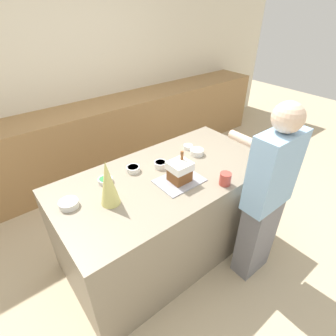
# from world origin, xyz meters

# --- Properties ---
(ground_plane) EXTENTS (12.00, 12.00, 0.00)m
(ground_plane) POSITION_xyz_m (0.00, 0.00, 0.00)
(ground_plane) COLOR #C6B28E
(wall_back) EXTENTS (8.00, 0.05, 2.60)m
(wall_back) POSITION_xyz_m (0.00, 2.05, 1.30)
(wall_back) COLOR beige
(wall_back) RESTS_ON ground_plane
(back_cabinet_block) EXTENTS (6.00, 0.60, 0.96)m
(back_cabinet_block) POSITION_xyz_m (0.00, 1.72, 0.48)
(back_cabinet_block) COLOR #9E7547
(back_cabinet_block) RESTS_ON ground_plane
(kitchen_island) EXTENTS (1.90, 0.97, 0.89)m
(kitchen_island) POSITION_xyz_m (0.00, 0.00, 0.45)
(kitchen_island) COLOR gray
(kitchen_island) RESTS_ON ground_plane
(baking_tray) EXTENTS (0.37, 0.28, 0.01)m
(baking_tray) POSITION_xyz_m (0.02, -0.14, 0.90)
(baking_tray) COLOR #9E9EA8
(baking_tray) RESTS_ON kitchen_island
(gingerbread_house) EXTENTS (0.17, 0.16, 0.24)m
(gingerbread_house) POSITION_xyz_m (0.02, -0.14, 0.99)
(gingerbread_house) COLOR brown
(gingerbread_house) RESTS_ON baking_tray
(decorative_tree) EXTENTS (0.14, 0.14, 0.35)m
(decorative_tree) POSITION_xyz_m (-0.54, -0.03, 1.07)
(decorative_tree) COLOR #DBD675
(decorative_tree) RESTS_ON kitchen_island
(candy_bowl_center_rear) EXTENTS (0.09, 0.09, 0.04)m
(candy_bowl_center_rear) POSITION_xyz_m (0.44, 0.22, 0.91)
(candy_bowl_center_rear) COLOR white
(candy_bowl_center_rear) RESTS_ON kitchen_island
(candy_bowl_far_right) EXTENTS (0.13, 0.13, 0.05)m
(candy_bowl_far_right) POSITION_xyz_m (0.43, 0.09, 0.92)
(candy_bowl_far_right) COLOR white
(candy_bowl_far_right) RESTS_ON kitchen_island
(candy_bowl_beside_tree) EXTENTS (0.14, 0.14, 0.05)m
(candy_bowl_beside_tree) POSITION_xyz_m (-0.79, 0.12, 0.92)
(candy_bowl_beside_tree) COLOR white
(candy_bowl_beside_tree) RESTS_ON kitchen_island
(candy_bowl_near_tray_left) EXTENTS (0.12, 0.12, 0.04)m
(candy_bowl_near_tray_left) POSITION_xyz_m (-0.46, 0.22, 0.91)
(candy_bowl_near_tray_left) COLOR silver
(candy_bowl_near_tray_left) RESTS_ON kitchen_island
(candy_bowl_far_left) EXTENTS (0.11, 0.11, 0.05)m
(candy_bowl_far_left) POSITION_xyz_m (0.02, 0.12, 0.92)
(candy_bowl_far_left) COLOR white
(candy_bowl_far_left) RESTS_ON kitchen_island
(candy_bowl_near_tray_right) EXTENTS (0.12, 0.12, 0.05)m
(candy_bowl_near_tray_right) POSITION_xyz_m (-0.20, 0.22, 0.92)
(candy_bowl_near_tray_right) COLOR white
(candy_bowl_near_tray_right) RESTS_ON kitchen_island
(mug) EXTENTS (0.09, 0.09, 0.10)m
(mug) POSITION_xyz_m (0.27, -0.39, 0.94)
(mug) COLOR #B24238
(mug) RESTS_ON kitchen_island
(person) EXTENTS (0.42, 0.53, 1.60)m
(person) POSITION_xyz_m (0.46, -0.66, 0.83)
(person) COLOR slate
(person) RESTS_ON ground_plane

